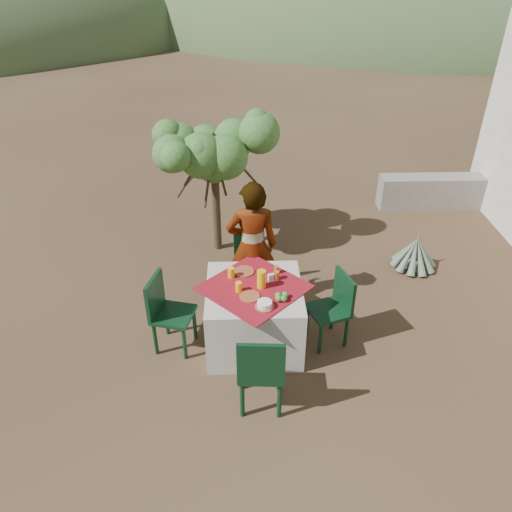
{
  "coord_description": "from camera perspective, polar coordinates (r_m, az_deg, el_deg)",
  "views": [
    {
      "loc": [
        -0.01,
        -4.09,
        3.9
      ],
      "look_at": [
        0.14,
        0.56,
        0.89
      ],
      "focal_mm": 35.0,
      "sensor_mm": 36.0,
      "label": 1
    }
  ],
  "objects": [
    {
      "name": "chair_left",
      "position": [
        5.48,
        -10.23,
        -6.07
      ],
      "size": [
        0.51,
        0.51,
        0.9
      ],
      "rotation": [
        0.0,
        0.0,
        1.32
      ],
      "color": "black",
      "rests_on": "ground"
    },
    {
      "name": "chair_near",
      "position": [
        4.72,
        0.59,
        -12.87
      ],
      "size": [
        0.46,
        0.46,
        0.94
      ],
      "rotation": [
        0.0,
        0.0,
        3.08
      ],
      "color": "black",
      "rests_on": "ground"
    },
    {
      "name": "ground",
      "position": [
        5.65,
        -1.28,
        -10.77
      ],
      "size": [
        160.0,
        160.0,
        0.0
      ],
      "primitive_type": "plane",
      "color": "#3A231A",
      "rests_on": "ground"
    },
    {
      "name": "agave",
      "position": [
        7.17,
        17.7,
        0.28
      ],
      "size": [
        0.62,
        0.61,
        0.66
      ],
      "rotation": [
        0.0,
        0.0,
        -0.08
      ],
      "color": "slate",
      "rests_on": "ground"
    },
    {
      "name": "plate_near",
      "position": [
        5.14,
        -0.73,
        -4.63
      ],
      "size": [
        0.21,
        0.21,
        0.01
      ],
      "primitive_type": "cylinder",
      "color": "brown",
      "rests_on": "table"
    },
    {
      "name": "glass_near",
      "position": [
        5.19,
        -2.0,
        -3.55
      ],
      "size": [
        0.07,
        0.07,
        0.11
      ],
      "primitive_type": "cylinder",
      "color": "yellow",
      "rests_on": "table"
    },
    {
      "name": "table",
      "position": [
        5.52,
        -0.21,
        -6.74
      ],
      "size": [
        1.3,
        1.3,
        0.76
      ],
      "color": "silver",
      "rests_on": "ground"
    },
    {
      "name": "jar_left",
      "position": [
        5.38,
        2.36,
        -2.22
      ],
      "size": [
        0.06,
        0.06,
        0.1
      ],
      "primitive_type": "cylinder",
      "color": "#C46B22",
      "rests_on": "table"
    },
    {
      "name": "shrub_tree",
      "position": [
        6.82,
        -4.35,
        11.3
      ],
      "size": [
        1.51,
        1.48,
        1.78
      ],
      "color": "#3F2E1F",
      "rests_on": "ground"
    },
    {
      "name": "white_bowl",
      "position": [
        4.99,
        0.99,
        -5.5
      ],
      "size": [
        0.15,
        0.15,
        0.06
      ],
      "primitive_type": "cylinder",
      "color": "white",
      "rests_on": "bowl_plate"
    },
    {
      "name": "bowl_plate",
      "position": [
        5.01,
        0.98,
        -5.8
      ],
      "size": [
        0.2,
        0.2,
        0.01
      ],
      "primitive_type": "cylinder",
      "color": "brown",
      "rests_on": "table"
    },
    {
      "name": "plate_far",
      "position": [
        5.51,
        -1.37,
        -1.76
      ],
      "size": [
        0.23,
        0.23,
        0.01
      ],
      "primitive_type": "cylinder",
      "color": "brown",
      "rests_on": "table"
    },
    {
      "name": "stone_wall",
      "position": [
        9.07,
        21.94,
        6.86
      ],
      "size": [
        2.6,
        0.35,
        0.55
      ],
      "primitive_type": "cube",
      "color": "gray",
      "rests_on": "ground"
    },
    {
      "name": "fruit_cluster",
      "position": [
        5.09,
        2.93,
        -4.67
      ],
      "size": [
        0.14,
        0.13,
        0.07
      ],
      "color": "#4D832F",
      "rests_on": "table"
    },
    {
      "name": "glass_far",
      "position": [
        5.4,
        -2.86,
        -1.9
      ],
      "size": [
        0.07,
        0.07,
        0.12
      ],
      "primitive_type": "cylinder",
      "color": "yellow",
      "rests_on": "table"
    },
    {
      "name": "jar_right",
      "position": [
        5.48,
        2.37,
        -1.54
      ],
      "size": [
        0.05,
        0.05,
        0.09
      ],
      "primitive_type": "cylinder",
      "color": "#C46B22",
      "rests_on": "table"
    },
    {
      "name": "chair_far",
      "position": [
        6.26,
        -0.67,
        -0.45
      ],
      "size": [
        0.43,
        0.43,
        0.83
      ],
      "rotation": [
        0.0,
        0.0,
        0.15
      ],
      "color": "black",
      "rests_on": "ground"
    },
    {
      "name": "person",
      "position": [
        5.84,
        -0.45,
        1.08
      ],
      "size": [
        0.63,
        0.44,
        1.65
      ],
      "primitive_type": "imported",
      "rotation": [
        0.0,
        0.0,
        3.21
      ],
      "color": "#8C6651",
      "rests_on": "ground"
    },
    {
      "name": "napkin_holder",
      "position": [
        5.36,
        1.72,
        -2.46
      ],
      "size": [
        0.07,
        0.06,
        0.08
      ],
      "primitive_type": "cube",
      "rotation": [
        0.0,
        0.0,
        0.34
      ],
      "color": "white",
      "rests_on": "table"
    },
    {
      "name": "juice_pitcher",
      "position": [
        5.22,
        0.63,
        -2.65
      ],
      "size": [
        0.09,
        0.09,
        0.21
      ],
      "primitive_type": "cylinder",
      "color": "yellow",
      "rests_on": "table"
    },
    {
      "name": "chair_right",
      "position": [
        5.56,
        8.94,
        -5.61
      ],
      "size": [
        0.51,
        0.51,
        0.86
      ],
      "rotation": [
        0.0,
        0.0,
        5.05
      ],
      "color": "black",
      "rests_on": "ground"
    }
  ]
}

